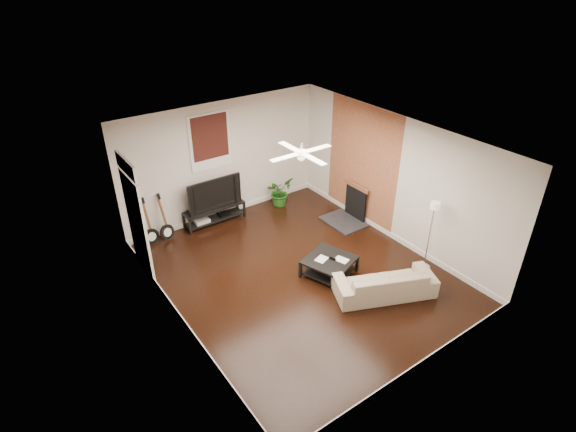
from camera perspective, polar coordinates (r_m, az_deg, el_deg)
name	(u,v)px	position (r m, az deg, el deg)	size (l,w,h in m)	color
room	(300,213)	(8.48, 1.56, 0.35)	(5.01, 6.01, 2.81)	black
brick_accent	(362,164)	(10.62, 9.18, 6.42)	(0.02, 2.20, 2.80)	#AF5E38
fireplace	(349,204)	(10.85, 7.67, 1.54)	(0.80, 1.10, 0.92)	black
window_back	(210,141)	(10.42, -9.68, 9.17)	(1.00, 0.06, 1.30)	#36110E
door_left	(137,217)	(9.12, -18.36, -0.08)	(0.08, 1.00, 2.50)	white
tv_stand	(215,215)	(10.95, -9.13, 0.18)	(1.47, 0.39, 0.41)	black
tv	(212,192)	(10.69, -9.43, 2.94)	(1.32, 0.17, 0.76)	black
coffee_table	(329,267)	(9.16, 5.15, -6.31)	(0.88, 0.88, 0.37)	black
sofa	(385,282)	(8.79, 11.96, -8.04)	(1.87, 0.73, 0.55)	#BBA98C
floor_lamp	(429,236)	(9.40, 17.22, -2.41)	(0.25, 0.25, 1.52)	silver
potted_plant	(279,192)	(11.51, -1.07, 3.03)	(0.64, 0.56, 0.72)	#215E1B
guitar_left	(149,222)	(10.29, -16.94, -0.78)	(0.34, 0.24, 1.09)	black
guitar_right	(165,218)	(10.35, -15.09, -0.28)	(0.34, 0.24, 1.09)	black
ceiling_fan	(301,153)	(7.95, 1.68, 7.87)	(1.24, 1.24, 0.32)	white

